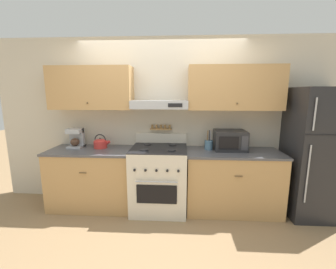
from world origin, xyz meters
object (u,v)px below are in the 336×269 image
Objects in this scene: tea_kettle at (101,143)px; microwave at (230,140)px; stove_range at (159,178)px; utensil_crock at (209,145)px; refrigerator at (314,153)px; coffee_maker at (76,138)px.

tea_kettle is 1.95m from microwave.
utensil_crock is at bearing 10.44° from stove_range.
refrigerator reaches higher than tea_kettle.
microwave is at bearing 3.29° from utensil_crock.
coffee_maker reaches higher than tea_kettle.
stove_range is 4.29× the size of tea_kettle.
refrigerator reaches higher than stove_range.
utensil_crock is at bearing 174.77° from refrigerator.
coffee_maker is 0.65× the size of microwave.
tea_kettle is 0.87× the size of coffee_maker.
stove_range is 1.04m from tea_kettle.
stove_range is at bearing -8.38° from tea_kettle.
utensil_crock is at bearing -0.66° from coffee_maker.
microwave reaches higher than tea_kettle.
tea_kettle is 1.64m from utensil_crock.
stove_range is at bearing -6.90° from coffee_maker.
refrigerator is 3.97× the size of microwave.
refrigerator reaches higher than microwave.
utensil_crock is (1.64, 0.00, -0.00)m from tea_kettle.
stove_range is 0.61× the size of refrigerator.
microwave is 1.56× the size of utensil_crock.
refrigerator is at bearing -2.45° from tea_kettle.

